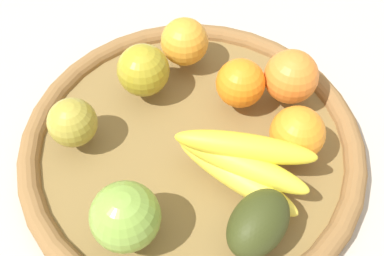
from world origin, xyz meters
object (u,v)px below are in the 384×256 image
object	(u,v)px
orange_3	(291,77)
orange_2	(240,83)
apple_2	(125,217)
banana_bunch	(241,162)
apple_1	(72,122)
orange_1	(185,42)
apple_0	(143,70)
orange_0	(297,133)
avocado	(258,223)

from	to	relation	value
orange_3	orange_2	bearing A→B (deg)	155.83
orange_2	apple_2	size ratio (longest dim) A/B	0.85
banana_bunch	orange_2	bearing A→B (deg)	55.18
apple_1	apple_2	distance (m)	0.16
banana_bunch	orange_1	world-z (taller)	orange_1
banana_bunch	apple_2	distance (m)	0.15
orange_2	apple_2	distance (m)	0.24
orange_2	apple_1	distance (m)	0.23
orange_2	apple_1	size ratio (longest dim) A/B	1.05
orange_3	apple_0	bearing A→B (deg)	144.96
apple_1	orange_1	xyz separation A→B (m)	(0.20, 0.05, 0.00)
orange_1	banana_bunch	bearing A→B (deg)	-102.76
orange_3	orange_0	bearing A→B (deg)	-123.53
apple_0	orange_1	world-z (taller)	apple_0
orange_2	orange_0	size ratio (longest dim) A/B	0.97
apple_0	orange_0	xyz separation A→B (m)	(0.12, -0.20, -0.00)
orange_2	orange_3	size ratio (longest dim) A/B	0.91
orange_0	apple_0	bearing A→B (deg)	120.52
apple_1	apple_0	xyz separation A→B (m)	(0.12, 0.03, 0.00)
banana_bunch	orange_1	xyz separation A→B (m)	(0.05, 0.21, 0.00)
orange_3	orange_1	size ratio (longest dim) A/B	1.07
avocado	banana_bunch	distance (m)	0.08
orange_2	banana_bunch	distance (m)	0.13
orange_3	apple_0	xyz separation A→B (m)	(-0.17, 0.12, -0.00)
orange_1	avocado	bearing A→B (deg)	-104.90
apple_2	avocado	bearing A→B (deg)	-32.82
orange_0	orange_2	bearing A→B (deg)	96.50
apple_2	orange_2	bearing A→B (deg)	23.77
orange_3	apple_1	xyz separation A→B (m)	(-0.29, 0.09, -0.01)
avocado	orange_2	world-z (taller)	orange_2
apple_1	apple_0	bearing A→B (deg)	14.02
orange_2	apple_1	bearing A→B (deg)	165.19
avocado	banana_bunch	bearing A→B (deg)	69.28
apple_2	apple_0	bearing A→B (deg)	57.08
avocado	orange_3	distance (m)	0.22
orange_1	apple_2	bearing A→B (deg)	-133.98
orange_3	apple_2	bearing A→B (deg)	-166.35
avocado	apple_2	world-z (taller)	apple_2
apple_0	avocado	bearing A→B (deg)	-89.45
banana_bunch	orange_0	bearing A→B (deg)	-2.24
orange_2	avocado	bearing A→B (deg)	-119.36
orange_2	orange_0	distance (m)	0.11
orange_3	apple_1	size ratio (longest dim) A/B	1.16
avocado	banana_bunch	world-z (taller)	banana_bunch
banana_bunch	apple_0	world-z (taller)	apple_0
banana_bunch	apple_0	distance (m)	0.19
avocado	orange_2	xyz separation A→B (m)	(0.10, 0.18, 0.00)
orange_3	orange_0	world-z (taller)	orange_3
banana_bunch	orange_0	distance (m)	0.08
orange_2	orange_3	world-z (taller)	orange_3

